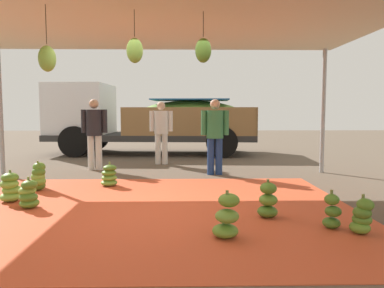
{
  "coord_description": "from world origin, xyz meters",
  "views": [
    {
      "loc": [
        0.47,
        -5.45,
        1.47
      ],
      "look_at": [
        0.66,
        2.83,
        0.74
      ],
      "focal_mm": 34.57,
      "sensor_mm": 36.0,
      "label": 1
    }
  ],
  "objects_px": {
    "worker_0": "(94,129)",
    "banana_bunch_0": "(38,177)",
    "banana_bunch_4": "(10,188)",
    "banana_bunch_7": "(29,195)",
    "banana_bunch_8": "(332,213)",
    "banana_bunch_1": "(268,201)",
    "banana_bunch_6": "(362,217)",
    "banana_bunch_3": "(109,176)",
    "banana_bunch_5": "(227,218)",
    "worker_1": "(161,128)",
    "cargo_truck_main": "(146,118)",
    "worker_2": "(215,131)"
  },
  "relations": [
    {
      "from": "worker_0",
      "to": "banana_bunch_0",
      "type": "bearing_deg",
      "value": -100.03
    },
    {
      "from": "banana_bunch_4",
      "to": "banana_bunch_7",
      "type": "relative_size",
      "value": 1.09
    },
    {
      "from": "banana_bunch_7",
      "to": "banana_bunch_8",
      "type": "distance_m",
      "value": 4.33
    },
    {
      "from": "banana_bunch_1",
      "to": "worker_0",
      "type": "relative_size",
      "value": 0.3
    },
    {
      "from": "banana_bunch_8",
      "to": "banana_bunch_6",
      "type": "bearing_deg",
      "value": -38.55
    },
    {
      "from": "banana_bunch_0",
      "to": "banana_bunch_4",
      "type": "distance_m",
      "value": 0.84
    },
    {
      "from": "banana_bunch_3",
      "to": "banana_bunch_4",
      "type": "relative_size",
      "value": 0.92
    },
    {
      "from": "banana_bunch_5",
      "to": "worker_1",
      "type": "relative_size",
      "value": 0.32
    },
    {
      "from": "banana_bunch_0",
      "to": "banana_bunch_6",
      "type": "distance_m",
      "value": 5.43
    },
    {
      "from": "banana_bunch_4",
      "to": "banana_bunch_5",
      "type": "xyz_separation_m",
      "value": [
        3.3,
        -1.79,
        0.01
      ]
    },
    {
      "from": "banana_bunch_1",
      "to": "banana_bunch_6",
      "type": "distance_m",
      "value": 1.2
    },
    {
      "from": "cargo_truck_main",
      "to": "worker_1",
      "type": "relative_size",
      "value": 4.08
    },
    {
      "from": "worker_2",
      "to": "banana_bunch_6",
      "type": "bearing_deg",
      "value": -71.82
    },
    {
      "from": "banana_bunch_1",
      "to": "banana_bunch_8",
      "type": "distance_m",
      "value": 0.85
    },
    {
      "from": "banana_bunch_3",
      "to": "banana_bunch_6",
      "type": "distance_m",
      "value": 4.64
    },
    {
      "from": "banana_bunch_4",
      "to": "cargo_truck_main",
      "type": "bearing_deg",
      "value": 77.81
    },
    {
      "from": "banana_bunch_5",
      "to": "banana_bunch_7",
      "type": "distance_m",
      "value": 3.16
    },
    {
      "from": "banana_bunch_7",
      "to": "cargo_truck_main",
      "type": "bearing_deg",
      "value": 81.96
    },
    {
      "from": "banana_bunch_7",
      "to": "banana_bunch_5",
      "type": "bearing_deg",
      "value": -25.86
    },
    {
      "from": "worker_2",
      "to": "banana_bunch_3",
      "type": "bearing_deg",
      "value": -149.1
    },
    {
      "from": "banana_bunch_7",
      "to": "banana_bunch_8",
      "type": "height_order",
      "value": "banana_bunch_8"
    },
    {
      "from": "banana_bunch_1",
      "to": "banana_bunch_5",
      "type": "relative_size",
      "value": 0.96
    },
    {
      "from": "banana_bunch_4",
      "to": "banana_bunch_5",
      "type": "relative_size",
      "value": 0.94
    },
    {
      "from": "banana_bunch_6",
      "to": "banana_bunch_8",
      "type": "bearing_deg",
      "value": 141.45
    },
    {
      "from": "banana_bunch_0",
      "to": "worker_1",
      "type": "relative_size",
      "value": 0.32
    },
    {
      "from": "banana_bunch_6",
      "to": "cargo_truck_main",
      "type": "distance_m",
      "value": 9.33
    },
    {
      "from": "banana_bunch_7",
      "to": "worker_1",
      "type": "xyz_separation_m",
      "value": [
        1.73,
        4.69,
        0.8
      ]
    },
    {
      "from": "banana_bunch_3",
      "to": "worker_2",
      "type": "relative_size",
      "value": 0.27
    },
    {
      "from": "banana_bunch_7",
      "to": "banana_bunch_6",
      "type": "bearing_deg",
      "value": -16.18
    },
    {
      "from": "banana_bunch_1",
      "to": "banana_bunch_3",
      "type": "relative_size",
      "value": 1.11
    },
    {
      "from": "banana_bunch_0",
      "to": "banana_bunch_3",
      "type": "xyz_separation_m",
      "value": [
        1.22,
        0.41,
        -0.05
      ]
    },
    {
      "from": "banana_bunch_1",
      "to": "worker_2",
      "type": "xyz_separation_m",
      "value": [
        -0.43,
        3.54,
        0.78
      ]
    },
    {
      "from": "banana_bunch_5",
      "to": "worker_1",
      "type": "distance_m",
      "value": 6.22
    },
    {
      "from": "banana_bunch_4",
      "to": "cargo_truck_main",
      "type": "xyz_separation_m",
      "value": [
        1.49,
        6.91,
        0.99
      ]
    },
    {
      "from": "banana_bunch_6",
      "to": "worker_2",
      "type": "height_order",
      "value": "worker_2"
    },
    {
      "from": "banana_bunch_0",
      "to": "worker_2",
      "type": "distance_m",
      "value": 3.89
    },
    {
      "from": "banana_bunch_8",
      "to": "worker_1",
      "type": "height_order",
      "value": "worker_1"
    },
    {
      "from": "worker_1",
      "to": "worker_2",
      "type": "height_order",
      "value": "worker_2"
    },
    {
      "from": "banana_bunch_7",
      "to": "banana_bunch_1",
      "type": "bearing_deg",
      "value": -9.44
    },
    {
      "from": "banana_bunch_7",
      "to": "worker_0",
      "type": "xyz_separation_m",
      "value": [
        0.11,
        3.75,
        0.82
      ]
    },
    {
      "from": "banana_bunch_6",
      "to": "banana_bunch_8",
      "type": "distance_m",
      "value": 0.35
    },
    {
      "from": "worker_0",
      "to": "banana_bunch_1",
      "type": "bearing_deg",
      "value": -51.94
    },
    {
      "from": "worker_0",
      "to": "worker_2",
      "type": "bearing_deg",
      "value": -15.05
    },
    {
      "from": "banana_bunch_1",
      "to": "cargo_truck_main",
      "type": "height_order",
      "value": "cargo_truck_main"
    },
    {
      "from": "cargo_truck_main",
      "to": "worker_2",
      "type": "xyz_separation_m",
      "value": [
        2.04,
        -4.36,
        -0.2
      ]
    },
    {
      "from": "banana_bunch_8",
      "to": "worker_2",
      "type": "relative_size",
      "value": 0.28
    },
    {
      "from": "banana_bunch_1",
      "to": "worker_2",
      "type": "bearing_deg",
      "value": 96.97
    },
    {
      "from": "banana_bunch_1",
      "to": "banana_bunch_4",
      "type": "distance_m",
      "value": 4.09
    },
    {
      "from": "banana_bunch_4",
      "to": "banana_bunch_6",
      "type": "relative_size",
      "value": 1.08
    },
    {
      "from": "cargo_truck_main",
      "to": "banana_bunch_6",
      "type": "bearing_deg",
      "value": -68.25
    }
  ]
}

